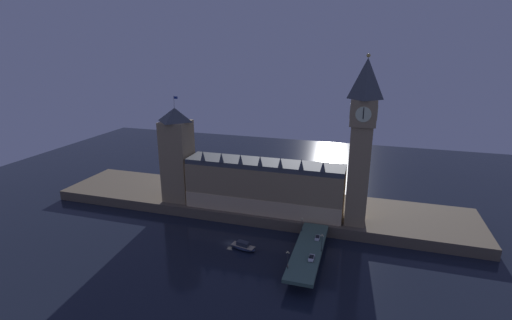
% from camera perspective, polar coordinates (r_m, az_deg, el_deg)
% --- Properties ---
extents(ground_plane, '(400.00, 400.00, 0.00)m').
position_cam_1_polar(ground_plane, '(168.78, -4.03, -12.66)').
color(ground_plane, black).
extents(embankment, '(220.00, 42.00, 5.23)m').
position_cam_1_polar(embankment, '(200.60, -0.05, -6.78)').
color(embankment, brown).
rests_on(embankment, ground_plane).
extents(parliament_hall, '(77.77, 16.71, 29.88)m').
position_cam_1_polar(parliament_hall, '(183.78, 1.23, -3.98)').
color(parliament_hall, '#9E845B').
rests_on(parliament_hall, embankment).
extents(clock_tower, '(11.26, 11.37, 75.70)m').
position_cam_1_polar(clock_tower, '(167.09, 15.92, 3.17)').
color(clock_tower, '#9E845B').
rests_on(clock_tower, embankment).
extents(victoria_tower, '(14.01, 14.01, 55.10)m').
position_cam_1_polar(victoria_tower, '(196.88, -12.01, 0.82)').
color(victoria_tower, '#9E845B').
rests_on(victoria_tower, embankment).
extents(bridge, '(11.05, 46.00, 5.99)m').
position_cam_1_polar(bridge, '(154.62, 7.99, -13.99)').
color(bridge, '#476656').
rests_on(bridge, ground_plane).
extents(car_southbound_lead, '(2.10, 4.66, 1.38)m').
position_cam_1_polar(car_southbound_lead, '(147.02, 8.53, -14.66)').
color(car_southbound_lead, silver).
rests_on(car_southbound_lead, bridge).
extents(car_southbound_trail, '(1.97, 4.35, 1.36)m').
position_cam_1_polar(car_southbound_trail, '(161.13, 9.44, -11.70)').
color(car_southbound_trail, silver).
rests_on(car_southbound_trail, bridge).
extents(pedestrian_near_rail, '(0.38, 0.38, 1.77)m').
position_cam_1_polar(pedestrian_near_rail, '(140.58, 4.92, -15.99)').
color(pedestrian_near_rail, black).
rests_on(pedestrian_near_rail, bridge).
extents(street_lamp_near, '(1.34, 0.60, 6.46)m').
position_cam_1_polar(street_lamp_near, '(139.93, 4.89, -14.66)').
color(street_lamp_near, '#2D3333').
rests_on(street_lamp_near, bridge).
extents(street_lamp_mid, '(1.34, 0.60, 7.33)m').
position_cam_1_polar(street_lamp_mid, '(150.92, 10.11, -12.13)').
color(street_lamp_mid, '#2D3333').
rests_on(street_lamp_mid, bridge).
extents(street_lamp_far, '(1.34, 0.60, 6.17)m').
position_cam_1_polar(street_lamp_far, '(165.41, 7.09, -9.54)').
color(street_lamp_far, '#2D3333').
rests_on(street_lamp_far, bridge).
extents(boat_upstream, '(12.34, 6.63, 3.62)m').
position_cam_1_polar(boat_upstream, '(163.39, -2.01, -13.16)').
color(boat_upstream, '#1E2842').
rests_on(boat_upstream, ground_plane).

